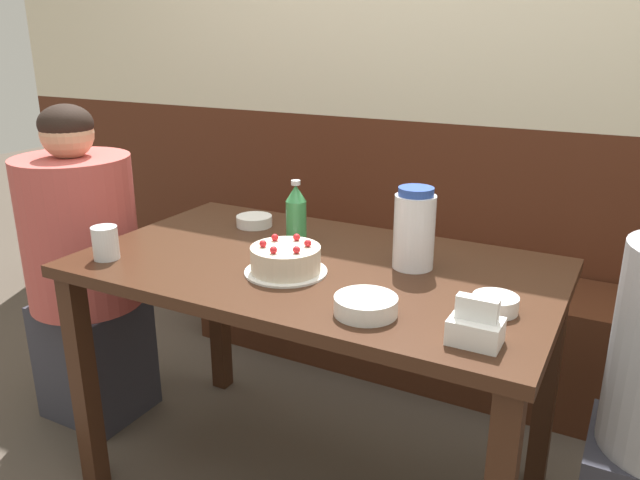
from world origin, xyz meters
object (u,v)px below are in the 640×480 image
Objects in this scene: birthday_cake at (286,260)px; person_teal_shirt at (84,269)px; water_pitcher at (414,229)px; napkin_holder at (476,327)px; bench_seat at (409,318)px; bowl_soup_white at (495,304)px; glass_water_tall at (105,243)px; bowl_rice_small at (254,221)px; bowl_side_dish at (366,305)px; soju_bottle at (296,213)px.

birthday_cake is 0.93m from person_teal_shirt.
napkin_holder is (0.27, -0.36, -0.07)m from water_pitcher.
person_teal_shirt reaches higher than napkin_holder.
bench_seat is 17.99× the size of bowl_soup_white.
bowl_soup_white is 1.12× the size of glass_water_tall.
person_teal_shirt is (-1.19, -0.12, -0.29)m from water_pitcher.
glass_water_tall is (-0.81, -0.35, -0.06)m from water_pitcher.
bowl_rice_small is at bearing 151.42° from napkin_holder.
napkin_holder reaches higher than birthday_cake.
person_teal_shirt reaches higher than water_pitcher.
glass_water_tall is at bearing 179.43° from napkin_holder.
water_pitcher is at bearing 34.96° from birthday_cake.
bowl_soup_white is (0.56, 0.02, -0.02)m from birthday_cake.
birthday_cake is (-0.03, -0.94, 0.56)m from bench_seat.
bowl_side_dish is at bearing -76.18° from bench_seat.
soju_bottle is 0.71m from bowl_soup_white.
soju_bottle is 0.85m from person_teal_shirt.
birthday_cake is at bearing -145.04° from water_pitcher.
person_teal_shirt is at bearing 148.52° from glass_water_tall.
glass_water_tall reaches higher than bowl_soup_white.
water_pitcher is 0.40m from soju_bottle.
glass_water_tall is (-1.08, -0.17, 0.03)m from bowl_soup_white.
birthday_cake is 1.16× the size of soju_bottle.
birthday_cake is 1.89× the size of bowl_rice_small.
soju_bottle is 0.78m from napkin_holder.
soju_bottle is (-0.11, 0.24, 0.06)m from birthday_cake.
bowl_side_dish reaches higher than bowl_rice_small.
bench_seat is 1.10m from birthday_cake.
glass_water_tall is (-0.81, -0.01, 0.03)m from bowl_side_dish.
person_teal_shirt is (-0.79, -0.16, -0.28)m from soju_bottle.
bench_seat is 12.98× the size of bowl_side_dish.
water_pitcher is (0.26, -0.74, 0.64)m from bench_seat.
bowl_soup_white is (0.53, -0.92, 0.55)m from bench_seat.
napkin_holder is (0.67, -0.40, -0.05)m from soju_bottle.
bowl_rice_small is 0.66m from person_teal_shirt.
water_pitcher is 2.08× the size of napkin_holder.
bowl_rice_small is (-0.88, 0.30, -0.00)m from bowl_soup_white.
soju_bottle is at bearing -101.45° from bench_seat.
water_pitcher is 2.38× the size of glass_water_tall.
napkin_holder is 0.18m from bowl_soup_white.
soju_bottle is at bearing 161.48° from bowl_soup_white.
person_teal_shirt is at bearing -174.34° from water_pitcher.
soju_bottle is 1.82× the size of bowl_soup_white.
water_pitcher is at bearing 23.62° from glass_water_tall.
glass_water_tall reaches higher than bowl_side_dish.
bowl_soup_white is (0.27, -0.19, -0.09)m from water_pitcher.
person_teal_shirt is at bearing 169.47° from bowl_side_dish.
bench_seat is 1.34m from napkin_holder.
person_teal_shirt is at bearing -168.84° from soju_bottle.
bench_seat is at bearing 60.58° from bowl_rice_small.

